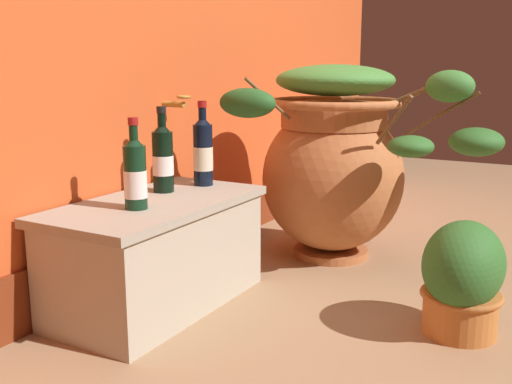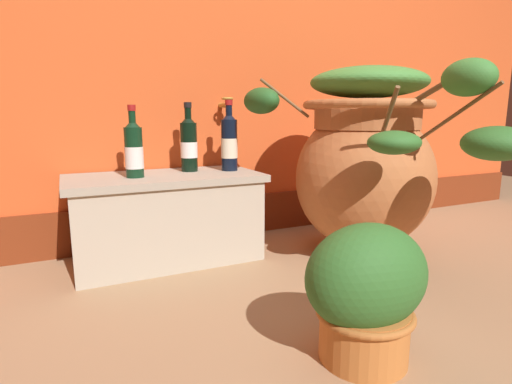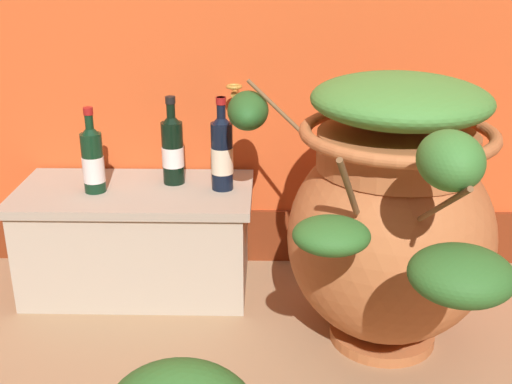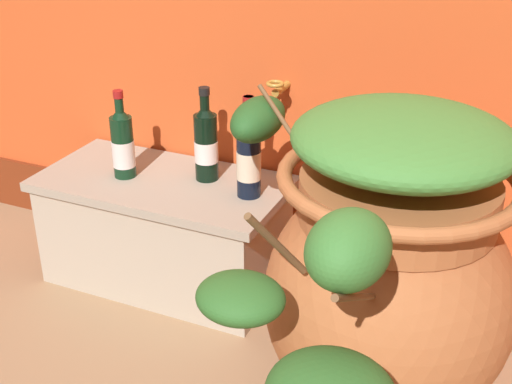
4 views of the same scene
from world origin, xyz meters
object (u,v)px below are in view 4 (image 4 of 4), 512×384
at_px(wine_bottle_left, 206,141).
at_px(wine_bottle_right, 123,143).
at_px(terracotta_urn, 387,272).
at_px(wine_bottle_middle, 249,155).

distance_m(wine_bottle_left, wine_bottle_right, 0.27).
bearing_deg(wine_bottle_right, terracotta_urn, -17.71).
relative_size(terracotta_urn, wine_bottle_left, 3.19).
relative_size(terracotta_urn, wine_bottle_right, 3.38).
relative_size(terracotta_urn, wine_bottle_middle, 3.08).
xyz_separation_m(terracotta_urn, wine_bottle_middle, (-0.52, 0.34, 0.08)).
xyz_separation_m(wine_bottle_left, wine_bottle_right, (-0.26, -0.09, -0.01)).
bearing_deg(wine_bottle_left, wine_bottle_right, -160.70).
relative_size(wine_bottle_middle, wine_bottle_right, 1.10).
bearing_deg(wine_bottle_left, wine_bottle_middle, -17.60).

